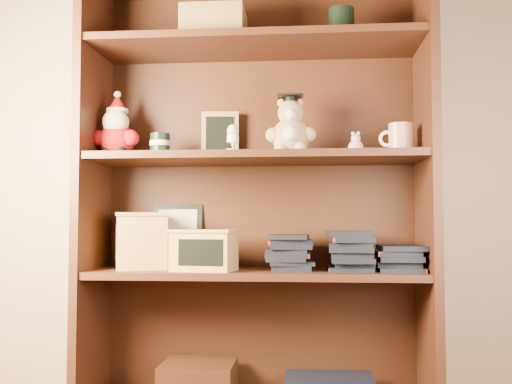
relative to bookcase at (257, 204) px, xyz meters
The scene contains 16 objects.
bookcase is the anchor object (origin of this frame).
shelf_lower 0.25m from the bookcase, 87.06° to the right, with size 1.14×0.33×0.02m.
shelf_upper 0.17m from the bookcase, 87.06° to the right, with size 1.14×0.33×0.02m.
santa_plush 0.56m from the bookcase, behind, with size 0.17×0.12×0.24m.
teachers_tin 0.40m from the bookcase, behind, with size 0.07×0.07×0.08m.
chalkboard_plaque 0.30m from the bookcase, 155.54° to the left, with size 0.14×0.08×0.18m.
egg_cup 0.27m from the bookcase, 118.95° to the right, with size 0.05×0.05×0.10m.
grad_teddy_bear 0.29m from the bookcase, 24.61° to the right, with size 0.18×0.15×0.21m.
pink_figurine 0.41m from the bookcase, ahead, with size 0.05×0.05×0.08m.
teacher_mug 0.55m from the bookcase, ahead, with size 0.12×0.08×0.10m.
certificate_frame 0.34m from the bookcase, 163.95° to the left, with size 0.19×0.05×0.23m.
treats_box 0.43m from the bookcase, behind, with size 0.23×0.23×0.20m.
pencils_box 0.26m from the bookcase, 145.23° to the right, with size 0.23×0.18×0.14m.
book_stack_left 0.21m from the bookcase, 23.05° to the right, with size 0.14×0.20×0.13m.
book_stack_mid 0.37m from the bookcase, ahead, with size 0.14×0.20×0.13m.
book_stack_right 0.53m from the bookcase, ahead, with size 0.14×0.20×0.08m.
Camera 1 is at (0.07, -0.77, 0.71)m, focal length 42.00 mm.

